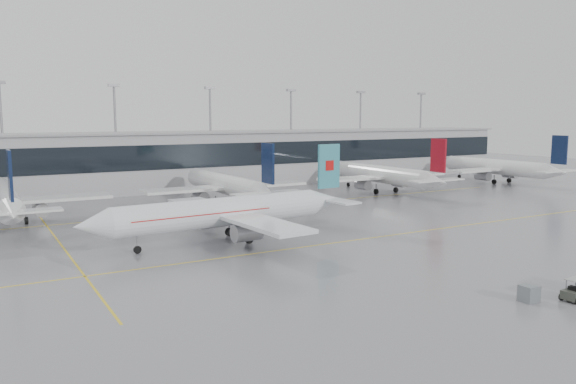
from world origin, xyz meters
TOP-DOWN VIEW (x-y plane):
  - ground at (0.00, 0.00)m, footprint 320.00×320.00m
  - taxi_line_main at (0.00, 0.00)m, footprint 120.00×0.25m
  - taxi_line_north at (0.00, 30.00)m, footprint 120.00×0.25m
  - taxi_line_cross at (-30.00, 15.00)m, footprint 0.25×60.00m
  - terminal at (0.00, 62.00)m, footprint 180.00×15.00m
  - terminal_glass at (0.00, 54.45)m, footprint 180.00×0.20m
  - terminal_roof at (0.00, 62.00)m, footprint 182.00×16.00m
  - light_masts at (0.00, 68.00)m, footprint 156.40×1.00m
  - air_canada_jet at (-10.97, 7.56)m, footprint 37.36×30.17m
  - parked_jet_b at (-35.00, 33.69)m, footprint 29.64×36.96m
  - parked_jet_c at (-0.00, 33.69)m, footprint 29.64×36.96m
  - parked_jet_d at (35.00, 33.69)m, footprint 29.64×36.96m
  - parked_jet_e at (70.00, 33.69)m, footprint 29.64×36.96m
  - baggage_tug at (5.18, -28.56)m, footprint 3.85×1.76m
  - gse_unit at (1.44, -26.76)m, footprint 1.43×1.33m

SIDE VIEW (x-z plane):
  - ground at x=0.00m, z-range 0.00..0.00m
  - taxi_line_main at x=0.00m, z-range 0.00..0.01m
  - taxi_line_north at x=0.00m, z-range 0.00..0.01m
  - taxi_line_cross at x=-30.00m, z-range 0.00..0.01m
  - baggage_tug at x=5.18m, z-range -0.27..1.58m
  - gse_unit at x=1.44m, z-range 0.00..1.42m
  - parked_jet_b at x=-35.00m, z-range -2.15..9.57m
  - parked_jet_c at x=0.00m, z-range -2.15..9.57m
  - parked_jet_d at x=35.00m, z-range -2.15..9.57m
  - parked_jet_e at x=70.00m, z-range -2.15..9.57m
  - air_canada_jet at x=-10.97m, z-range -2.15..9.67m
  - terminal at x=0.00m, z-range 0.00..12.00m
  - terminal_glass at x=0.00m, z-range 5.00..10.00m
  - terminal_roof at x=0.00m, z-range 12.00..12.40m
  - light_masts at x=0.00m, z-range 2.04..24.64m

